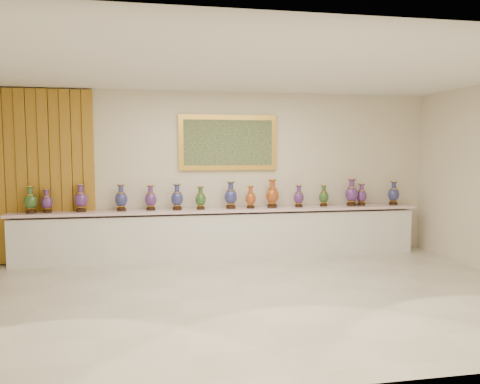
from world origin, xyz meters
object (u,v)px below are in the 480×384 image
Objects in this scene: vase_0 at (31,201)px; vase_2 at (81,199)px; counter at (222,234)px; vase_1 at (47,202)px.

vase_2 is (0.80, 0.05, 0.01)m from vase_0.
vase_0 is (-3.23, -0.04, 0.67)m from counter.
counter is 2.53m from vase_2.
vase_2 is at bearing 1.18° from vase_1.
vase_2 is (0.55, 0.01, 0.03)m from vase_1.
counter is at bearing -0.02° from vase_1.
vase_1 is at bearing 9.95° from vase_0.
counter is 3.05m from vase_1.
vase_0 reaches higher than vase_1.
vase_2 reaches higher than vase_1.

